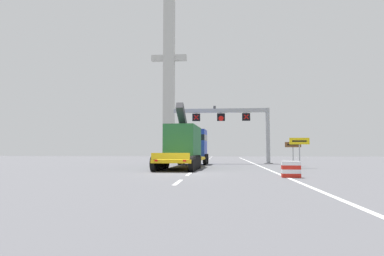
{
  "coord_description": "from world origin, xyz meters",
  "views": [
    {
      "loc": [
        2.58,
        -21.05,
        1.52
      ],
      "look_at": [
        -0.25,
        10.41,
        3.67
      ],
      "focal_mm": 30.18,
      "sensor_mm": 36.0,
      "label": 1
    }
  ],
  "objects_px": {
    "crash_barrier_striped": "(291,169)",
    "bridge_pylon_distant": "(169,75)",
    "overhead_lane_gantry": "(234,119)",
    "tourist_info_sign_brown": "(293,148)",
    "exit_sign_yellow": "(299,145)",
    "heavy_haul_truck_yellow": "(188,145)"
  },
  "relations": [
    {
      "from": "overhead_lane_gantry",
      "to": "heavy_haul_truck_yellow",
      "type": "bearing_deg",
      "value": -123.08
    },
    {
      "from": "bridge_pylon_distant",
      "to": "overhead_lane_gantry",
      "type": "bearing_deg",
      "value": -71.43
    },
    {
      "from": "tourist_info_sign_brown",
      "to": "crash_barrier_striped",
      "type": "bearing_deg",
      "value": -102.83
    },
    {
      "from": "heavy_haul_truck_yellow",
      "to": "bridge_pylon_distant",
      "type": "bearing_deg",
      "value": 101.27
    },
    {
      "from": "tourist_info_sign_brown",
      "to": "crash_barrier_striped",
      "type": "height_order",
      "value": "tourist_info_sign_brown"
    },
    {
      "from": "crash_barrier_striped",
      "to": "bridge_pylon_distant",
      "type": "xyz_separation_m",
      "value": [
        -16.97,
        61.97,
        20.13
      ]
    },
    {
      "from": "exit_sign_yellow",
      "to": "crash_barrier_striped",
      "type": "xyz_separation_m",
      "value": [
        -2.77,
        -9.68,
        -1.51
      ]
    },
    {
      "from": "crash_barrier_striped",
      "to": "bridge_pylon_distant",
      "type": "distance_m",
      "value": 67.33
    },
    {
      "from": "heavy_haul_truck_yellow",
      "to": "exit_sign_yellow",
      "type": "relative_size",
      "value": 5.55
    },
    {
      "from": "overhead_lane_gantry",
      "to": "tourist_info_sign_brown",
      "type": "height_order",
      "value": "overhead_lane_gantry"
    },
    {
      "from": "heavy_haul_truck_yellow",
      "to": "crash_barrier_striped",
      "type": "relative_size",
      "value": 13.79
    },
    {
      "from": "overhead_lane_gantry",
      "to": "crash_barrier_striped",
      "type": "height_order",
      "value": "overhead_lane_gantry"
    },
    {
      "from": "exit_sign_yellow",
      "to": "tourist_info_sign_brown",
      "type": "bearing_deg",
      "value": 87.25
    },
    {
      "from": "overhead_lane_gantry",
      "to": "crash_barrier_striped",
      "type": "distance_m",
      "value": 19.14
    },
    {
      "from": "overhead_lane_gantry",
      "to": "exit_sign_yellow",
      "type": "relative_size",
      "value": 4.36
    },
    {
      "from": "tourist_info_sign_brown",
      "to": "bridge_pylon_distant",
      "type": "bearing_deg",
      "value": 112.04
    },
    {
      "from": "exit_sign_yellow",
      "to": "crash_barrier_striped",
      "type": "relative_size",
      "value": 2.48
    },
    {
      "from": "crash_barrier_striped",
      "to": "exit_sign_yellow",
      "type": "bearing_deg",
      "value": 74.02
    },
    {
      "from": "crash_barrier_striped",
      "to": "overhead_lane_gantry",
      "type": "bearing_deg",
      "value": 97.26
    },
    {
      "from": "tourist_info_sign_brown",
      "to": "crash_barrier_striped",
      "type": "relative_size",
      "value": 2.21
    },
    {
      "from": "overhead_lane_gantry",
      "to": "bridge_pylon_distant",
      "type": "height_order",
      "value": "bridge_pylon_distant"
    },
    {
      "from": "overhead_lane_gantry",
      "to": "tourist_info_sign_brown",
      "type": "relative_size",
      "value": 4.9
    }
  ]
}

